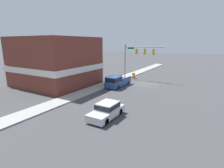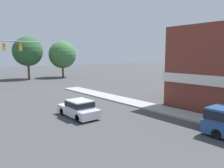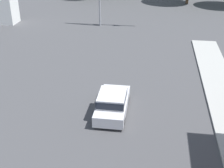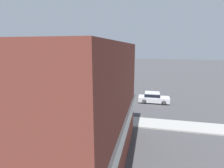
{
  "view_description": "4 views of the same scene",
  "coord_description": "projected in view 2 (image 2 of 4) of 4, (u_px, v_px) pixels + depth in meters",
  "views": [
    {
      "loc": [
        -10.15,
        28.77,
        7.12
      ],
      "look_at": [
        -0.1,
        11.64,
        2.41
      ],
      "focal_mm": 28.0,
      "sensor_mm": 36.0,
      "label": 1
    },
    {
      "loc": [
        -11.06,
        -0.42,
        5.29
      ],
      "look_at": [
        1.49,
        14.73,
        2.64
      ],
      "focal_mm": 35.0,
      "sensor_mm": 36.0,
      "label": 2
    },
    {
      "loc": [
        0.68,
        -1.42,
        10.79
      ],
      "look_at": [
        -1.43,
        13.39,
        3.09
      ],
      "focal_mm": 50.0,
      "sensor_mm": 36.0,
      "label": 3
    },
    {
      "loc": [
        23.0,
        14.71,
        7.76
      ],
      "look_at": [
        0.66,
        9.83,
        2.96
      ],
      "focal_mm": 28.0,
      "sensor_mm": 36.0,
      "label": 4
    }
  ],
  "objects": [
    {
      "name": "backdrop_tree_right_mid",
      "position": [
        62.0,
        55.0,
        50.61
      ],
      "size": [
        6.3,
        6.3,
        8.44
      ],
      "color": "#4C3823",
      "rests_on": "ground"
    },
    {
      "name": "backdrop_tree_center",
      "position": [
        28.0,
        51.0,
        46.79
      ],
      "size": [
        6.31,
        6.31,
        9.14
      ],
      "color": "#4C3823",
      "rests_on": "ground"
    },
    {
      "name": "car_lead",
      "position": [
        79.0,
        108.0,
        18.56
      ],
      "size": [
        1.83,
        4.29,
        1.49
      ],
      "color": "black",
      "rests_on": "ground"
    }
  ]
}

